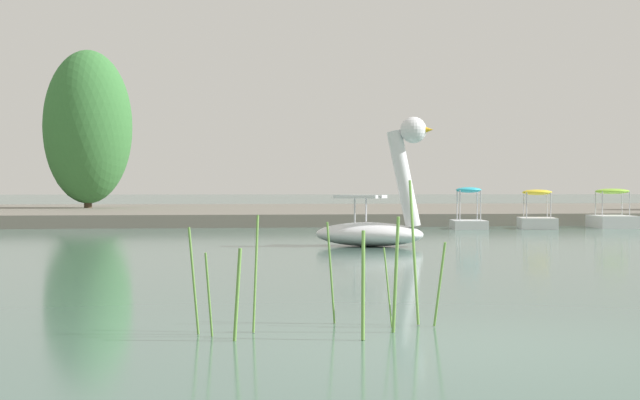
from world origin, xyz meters
TOP-DOWN VIEW (x-y plane):
  - ground_plane at (0.00, 0.00)m, footprint 576.47×576.47m
  - shore_bank_far at (0.00, 41.90)m, footprint 121.61×27.77m
  - swan_boat at (2.37, 15.59)m, footprint 3.10×2.48m
  - pedal_boat_cyan at (7.77, 25.99)m, footprint 1.47×2.06m
  - pedal_boat_yellow at (10.30, 25.92)m, footprint 1.71×2.25m
  - pedal_boat_lime at (13.33, 26.27)m, footprint 1.67×2.47m
  - tree_willow_near_path at (-7.18, 42.63)m, footprint 5.14×5.26m
  - reed_clump_foreground at (-0.91, 1.08)m, footprint 2.60×1.22m

SIDE VIEW (x-z plane):
  - ground_plane at x=0.00m, z-range 0.00..0.00m
  - shore_bank_far at x=0.00m, z-range 0.00..0.48m
  - pedal_boat_lime at x=13.33m, z-range -0.31..1.14m
  - pedal_boat_yellow at x=10.30m, z-range -0.28..1.14m
  - pedal_boat_cyan at x=7.77m, z-range -0.31..1.18m
  - reed_clump_foreground at x=-0.91m, z-range -0.21..1.30m
  - swan_boat at x=2.37m, z-range -0.85..2.35m
  - tree_willow_near_path at x=-7.18m, z-range 0.59..8.57m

